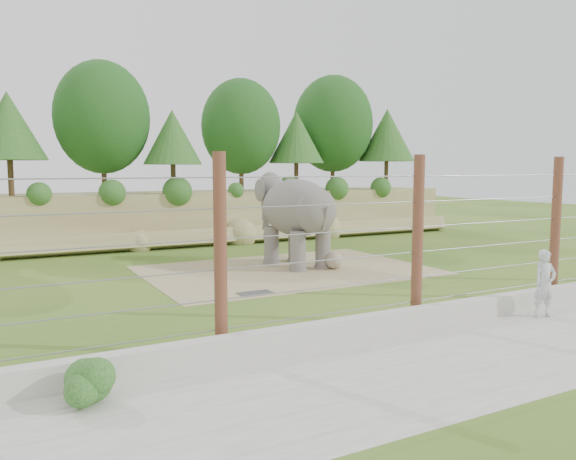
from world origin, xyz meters
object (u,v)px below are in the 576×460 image
barrier_fence (418,239)px  elephant (297,221)px  zookeeper (545,283)px  stone_ball (334,260)px

barrier_fence → elephant: bearing=81.3°
elephant → zookeeper: bearing=-83.6°
stone_ball → barrier_fence: size_ratio=0.03×
stone_ball → zookeeper: size_ratio=0.38×
elephant → zookeeper: elephant is taller
barrier_fence → stone_ball: bearing=72.9°
barrier_fence → zookeeper: size_ratio=12.06×
stone_ball → zookeeper: 8.15m
stone_ball → barrier_fence: barrier_fence is taller
stone_ball → zookeeper: zookeeper is taller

